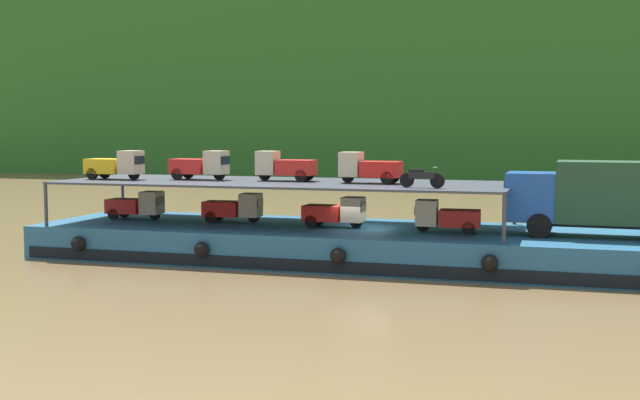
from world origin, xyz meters
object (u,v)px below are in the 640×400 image
object	(u,v)px
cargo_barge	(362,245)
mini_truck_upper_stern	(116,165)
mini_truck_lower_aft	(234,208)
mini_truck_upper_bow	(369,168)
mini_truck_lower_mid	(335,212)
mini_truck_upper_fore	(285,166)
motorcycle_upper_port	(422,177)
mini_truck_lower_fore	(446,216)
mini_truck_lower_stern	(136,205)
covered_lorry	(598,196)
mini_truck_upper_mid	(201,165)

from	to	relation	value
cargo_barge	mini_truck_upper_stern	size ratio (longest dim) A/B	10.74
mini_truck_lower_aft	mini_truck_upper_bow	size ratio (longest dim) A/B	1.00
mini_truck_lower_mid	mini_truck_upper_fore	size ratio (longest dim) A/B	1.01
mini_truck_lower_aft	motorcycle_upper_port	bearing A→B (deg)	-14.86
mini_truck_lower_fore	motorcycle_upper_port	distance (m)	2.46
cargo_barge	motorcycle_upper_port	distance (m)	4.82
mini_truck_lower_mid	motorcycle_upper_port	bearing A→B (deg)	-24.63
cargo_barge	mini_truck_lower_fore	xyz separation A→B (m)	(3.82, -0.50, 1.44)
mini_truck_lower_stern	mini_truck_lower_aft	distance (m)	5.07
cargo_barge	mini_truck_lower_stern	bearing A→B (deg)	178.71
mini_truck_lower_aft	mini_truck_upper_bow	distance (m)	6.95
cargo_barge	mini_truck_lower_mid	xyz separation A→B (m)	(-1.22, -0.10, 1.44)
covered_lorry	mini_truck_upper_bow	xyz separation A→B (m)	(-9.63, 0.27, 1.00)
covered_lorry	mini_truck_upper_bow	world-z (taller)	mini_truck_upper_bow
mini_truck_upper_mid	mini_truck_lower_fore	bearing A→B (deg)	-3.40
mini_truck_upper_mid	mini_truck_upper_fore	size ratio (longest dim) A/B	1.02
mini_truck_upper_mid	cargo_barge	bearing A→B (deg)	-1.41
mini_truck_upper_bow	mini_truck_lower_aft	bearing A→B (deg)	176.70
mini_truck_upper_stern	mini_truck_lower_stern	bearing A→B (deg)	65.56
covered_lorry	mini_truck_lower_stern	xyz separation A→B (m)	(-21.35, 0.47, -1.00)
mini_truck_lower_mid	mini_truck_upper_mid	distance (m)	7.02
mini_truck_lower_mid	mini_truck_lower_fore	size ratio (longest dim) A/B	0.99
mini_truck_lower_mid	mini_truck_upper_stern	bearing A→B (deg)	-176.39
mini_truck_upper_fore	mini_truck_upper_bow	distance (m)	4.15
mini_truck_upper_fore	mini_truck_lower_mid	bearing A→B (deg)	-13.67
covered_lorry	motorcycle_upper_port	world-z (taller)	covered_lorry
mini_truck_upper_stern	mini_truck_upper_fore	bearing A→B (deg)	9.22
mini_truck_upper_fore	mini_truck_upper_stern	bearing A→B (deg)	-170.78
mini_truck_upper_bow	mini_truck_upper_stern	bearing A→B (deg)	-176.06
covered_lorry	mini_truck_lower_mid	size ratio (longest dim) A/B	2.86
mini_truck_lower_stern	mini_truck_upper_bow	bearing A→B (deg)	-0.95
mini_truck_lower_stern	mini_truck_lower_fore	bearing A→B (deg)	-2.85
covered_lorry	mini_truck_upper_stern	xyz separation A→B (m)	(-21.82, -0.57, 1.00)
mini_truck_lower_stern	mini_truck_upper_bow	size ratio (longest dim) A/B	0.99
cargo_barge	mini_truck_lower_mid	distance (m)	1.89
cargo_barge	mini_truck_upper_fore	xyz separation A→B (m)	(-3.84, 0.53, 3.44)
mini_truck_lower_stern	mini_truck_upper_bow	xyz separation A→B (m)	(11.72, -0.19, 2.00)
mini_truck_upper_fore	covered_lorry	bearing A→B (deg)	-3.08
covered_lorry	mini_truck_upper_stern	distance (m)	21.85
mini_truck_upper_mid	mini_truck_upper_stern	bearing A→B (deg)	-166.20
mini_truck_upper_stern	motorcycle_upper_port	bearing A→B (deg)	-4.83
cargo_barge	motorcycle_upper_port	bearing A→B (deg)	-34.27
mini_truck_upper_stern	mini_truck_upper_mid	size ratio (longest dim) A/B	0.99
mini_truck_upper_stern	mini_truck_upper_fore	world-z (taller)	same
cargo_barge	mini_truck_upper_fore	bearing A→B (deg)	172.12
mini_truck_lower_fore	mini_truck_upper_stern	bearing A→B (deg)	-179.00
mini_truck_lower_aft	mini_truck_lower_fore	distance (m)	10.22
mini_truck_lower_fore	mini_truck_upper_bow	xyz separation A→B (m)	(-3.53, 0.56, 2.00)
mini_truck_lower_aft	mini_truck_lower_mid	bearing A→B (deg)	-6.11
mini_truck_upper_bow	mini_truck_lower_stern	bearing A→B (deg)	179.05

